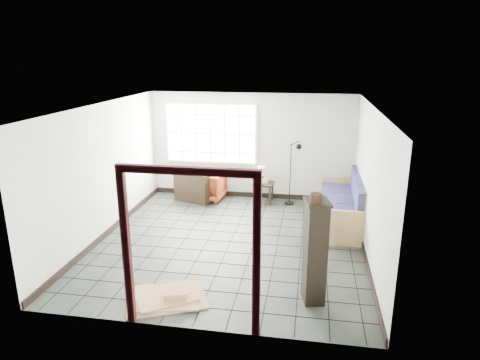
% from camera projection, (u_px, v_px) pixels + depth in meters
% --- Properties ---
extents(ground, '(5.50, 5.50, 0.00)m').
position_uv_depth(ground, '(231.00, 242.00, 8.25)').
color(ground, black).
rests_on(ground, ground).
extents(room_shell, '(5.02, 5.52, 2.61)m').
position_uv_depth(room_shell, '(230.00, 157.00, 7.80)').
color(room_shell, silver).
rests_on(room_shell, ground).
extents(window_panel, '(2.32, 0.08, 1.52)m').
position_uv_depth(window_panel, '(211.00, 134.00, 10.51)').
color(window_panel, silver).
rests_on(window_panel, ground).
extents(doorway_trim, '(1.80, 0.08, 2.20)m').
position_uv_depth(doorway_trim, '(189.00, 231.00, 5.30)').
color(doorway_trim, black).
rests_on(doorway_trim, ground).
extents(futon_sofa, '(0.93, 2.35, 1.03)m').
position_uv_depth(futon_sofa, '(345.00, 207.00, 9.04)').
color(futon_sofa, '#936342').
rests_on(futon_sofa, ground).
extents(armchair, '(0.81, 0.77, 0.77)m').
position_uv_depth(armchair, '(208.00, 184.00, 10.57)').
color(armchair, maroon).
rests_on(armchair, ground).
extents(side_table, '(0.49, 0.49, 0.50)m').
position_uv_depth(side_table, '(264.00, 186.00, 10.34)').
color(side_table, black).
rests_on(side_table, ground).
extents(table_lamp, '(0.31, 0.31, 0.39)m').
position_uv_depth(table_lamp, '(262.00, 171.00, 10.29)').
color(table_lamp, black).
rests_on(table_lamp, side_table).
extents(projector, '(0.36, 0.33, 0.11)m').
position_uv_depth(projector, '(261.00, 180.00, 10.32)').
color(projector, silver).
rests_on(projector, side_table).
extents(floor_lamp, '(0.42, 0.40, 1.57)m').
position_uv_depth(floor_lamp, '(294.00, 171.00, 10.03)').
color(floor_lamp, black).
rests_on(floor_lamp, ground).
extents(console_shelf, '(1.01, 0.69, 0.74)m').
position_uv_depth(console_shelf, '(194.00, 187.00, 10.43)').
color(console_shelf, black).
rests_on(console_shelf, ground).
extents(tall_shelf, '(0.41, 0.48, 1.55)m').
position_uv_depth(tall_shelf, '(315.00, 251.00, 6.09)').
color(tall_shelf, black).
rests_on(tall_shelf, ground).
extents(pot, '(0.18, 0.18, 0.13)m').
position_uv_depth(pot, '(316.00, 198.00, 5.78)').
color(pot, black).
rests_on(pot, tall_shelf).
extents(open_box, '(0.84, 0.54, 0.44)m').
position_uv_depth(open_box, '(325.00, 233.00, 8.27)').
color(open_box, '#9B7A4B').
rests_on(open_box, ground).
extents(cardboard_pile, '(1.37, 1.20, 0.17)m').
position_uv_depth(cardboard_pile, '(167.00, 297.00, 6.30)').
color(cardboard_pile, '#9B7A4B').
rests_on(cardboard_pile, ground).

